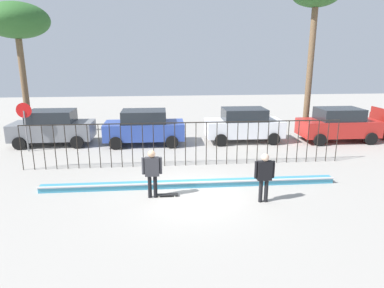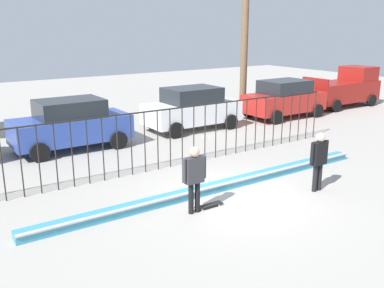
% 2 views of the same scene
% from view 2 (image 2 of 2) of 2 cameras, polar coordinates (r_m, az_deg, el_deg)
% --- Properties ---
extents(ground_plane, '(60.00, 60.00, 0.00)m').
position_cam_2_polar(ground_plane, '(11.82, 5.38, -7.12)').
color(ground_plane, '#9E9991').
extents(bowl_coping_ledge, '(11.00, 0.40, 0.27)m').
position_cam_2_polar(bowl_coping_ledge, '(12.26, 3.42, -5.64)').
color(bowl_coping_ledge, teal).
rests_on(bowl_coping_ledge, ground).
extents(perimeter_fence, '(14.04, 0.04, 1.97)m').
position_cam_2_polar(perimeter_fence, '(13.97, -2.92, 1.63)').
color(perimeter_fence, black).
rests_on(perimeter_fence, ground).
extents(skateboarder, '(0.69, 0.26, 1.71)m').
position_cam_2_polar(skateboarder, '(10.52, 0.30, -3.96)').
color(skateboarder, black).
rests_on(skateboarder, ground).
extents(skateboard, '(0.80, 0.20, 0.07)m').
position_cam_2_polar(skateboard, '(11.17, 2.26, -8.13)').
color(skateboard, black).
rests_on(skateboard, ground).
extents(camera_operator, '(0.68, 0.26, 1.69)m').
position_cam_2_polar(camera_operator, '(12.45, 16.48, -1.58)').
color(camera_operator, black).
rests_on(camera_operator, ground).
extents(parked_car_blue, '(4.30, 2.12, 1.90)m').
position_cam_2_polar(parked_car_blue, '(16.72, -15.78, 2.56)').
color(parked_car_blue, '#2D479E').
rests_on(parked_car_blue, ground).
extents(parked_car_white, '(4.30, 2.12, 1.90)m').
position_cam_2_polar(parked_car_white, '(19.27, -0.00, 4.78)').
color(parked_car_white, silver).
rests_on(parked_car_white, ground).
extents(parked_car_red, '(4.30, 2.12, 1.90)m').
position_cam_2_polar(parked_car_red, '(22.37, 12.12, 5.91)').
color(parked_car_red, '#B2231E').
rests_on(parked_car_red, ground).
extents(pickup_truck, '(4.70, 2.12, 2.24)m').
position_cam_2_polar(pickup_truck, '(26.57, 19.50, 6.97)').
color(pickup_truck, maroon).
rests_on(pickup_truck, ground).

